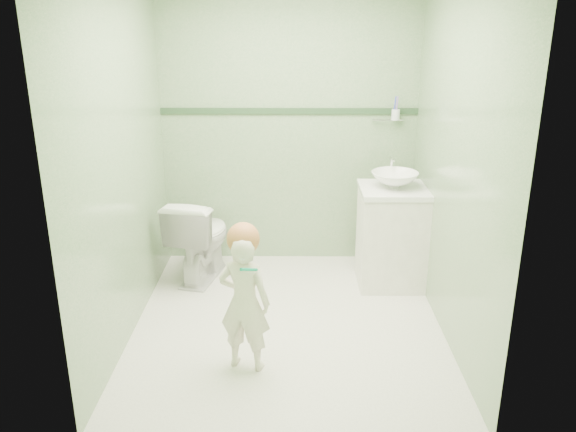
{
  "coord_description": "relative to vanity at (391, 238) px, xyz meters",
  "views": [
    {
      "loc": [
        0.03,
        -3.79,
        2.15
      ],
      "look_at": [
        0.0,
        0.15,
        0.78
      ],
      "focal_mm": 36.71,
      "sensor_mm": 36.0,
      "label": 1
    }
  ],
  "objects": [
    {
      "name": "hair_cap",
      "position": [
        -1.1,
        -1.21,
        0.47
      ],
      "size": [
        0.2,
        0.2,
        0.2
      ],
      "primitive_type": "sphere",
      "color": "#BD723E",
      "rests_on": "toddler"
    },
    {
      "name": "vanity",
      "position": [
        0.0,
        0.0,
        0.0
      ],
      "size": [
        0.52,
        0.5,
        0.8
      ],
      "primitive_type": "cube",
      "color": "silver",
      "rests_on": "ground"
    },
    {
      "name": "counter",
      "position": [
        0.0,
        0.0,
        0.41
      ],
      "size": [
        0.54,
        0.52,
        0.04
      ],
      "primitive_type": "cube",
      "color": "white",
      "rests_on": "vanity"
    },
    {
      "name": "cup_holder",
      "position": [
        0.05,
        0.48,
        0.93
      ],
      "size": [
        0.26,
        0.07,
        0.21
      ],
      "color": "silver",
      "rests_on": "room_shell"
    },
    {
      "name": "faucet",
      "position": [
        0.0,
        0.19,
        0.57
      ],
      "size": [
        0.03,
        0.13,
        0.18
      ],
      "color": "silver",
      "rests_on": "counter"
    },
    {
      "name": "room_shell",
      "position": [
        -0.84,
        -0.7,
        0.8
      ],
      "size": [
        2.5,
        2.54,
        2.4
      ],
      "color": "#78A273",
      "rests_on": "ground"
    },
    {
      "name": "trim_stripe",
      "position": [
        -0.84,
        0.54,
        0.95
      ],
      "size": [
        2.2,
        0.02,
        0.05
      ],
      "primitive_type": "cube",
      "color": "#2A462A",
      "rests_on": "room_shell"
    },
    {
      "name": "teal_toothbrush",
      "position": [
        -1.06,
        -1.38,
        0.35
      ],
      "size": [
        0.11,
        0.14,
        0.08
      ],
      "color": "#058C66",
      "rests_on": "toddler"
    },
    {
      "name": "toddler",
      "position": [
        -1.1,
        -1.24,
        0.05
      ],
      "size": [
        0.37,
        0.29,
        0.9
      ],
      "primitive_type": "imported",
      "rotation": [
        0.0,
        0.0,
        2.88
      ],
      "color": "beige",
      "rests_on": "ground"
    },
    {
      "name": "ground",
      "position": [
        -0.84,
        -0.7,
        -0.4
      ],
      "size": [
        2.5,
        2.5,
        0.0
      ],
      "primitive_type": "plane",
      "color": "beige",
      "rests_on": "ground"
    },
    {
      "name": "toilet",
      "position": [
        -1.58,
        0.1,
        -0.04
      ],
      "size": [
        0.55,
        0.78,
        0.72
      ],
      "primitive_type": "imported",
      "rotation": [
        0.0,
        0.0,
        2.92
      ],
      "color": "white",
      "rests_on": "ground"
    },
    {
      "name": "basin",
      "position": [
        0.0,
        0.0,
        0.49
      ],
      "size": [
        0.37,
        0.37,
        0.13
      ],
      "primitive_type": "imported",
      "color": "white",
      "rests_on": "counter"
    }
  ]
}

